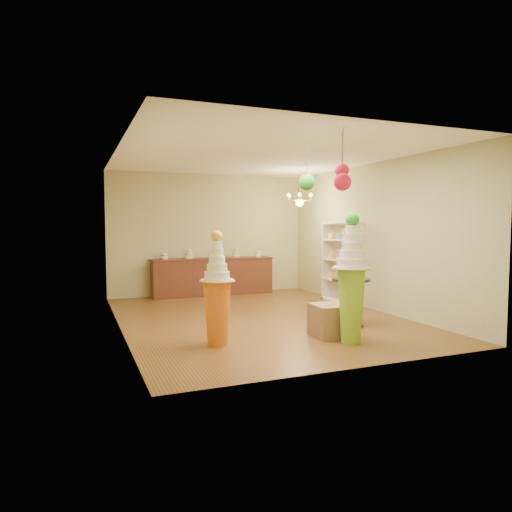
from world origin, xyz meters
name	(u,v)px	position (x,y,z in m)	size (l,w,h in m)	color
floor	(258,318)	(0.00, 0.00, 0.00)	(6.50, 6.50, 0.00)	brown
ceiling	(258,156)	(0.00, 0.00, 3.00)	(6.50, 6.50, 0.00)	white
wall_back	(210,234)	(0.00, 3.25, 1.50)	(5.00, 0.04, 3.00)	tan
wall_front	(360,246)	(0.00, -3.25, 1.50)	(5.00, 0.04, 3.00)	tan
wall_left	(119,240)	(-2.50, 0.00, 1.50)	(0.04, 6.50, 3.00)	tan
wall_right	(370,237)	(2.50, 0.00, 1.50)	(0.04, 6.50, 3.00)	tan
pedestal_green	(351,289)	(0.59, -2.19, 0.80)	(0.61, 0.61, 1.92)	#7DB227
pedestal_orange	(217,302)	(-1.29, -1.58, 0.63)	(0.61, 0.61, 1.67)	#D06518
burlap_riser	(331,320)	(0.51, -1.75, 0.25)	(0.56, 0.56, 0.51)	#896C4B
sideboard	(213,276)	(0.00, 2.97, 0.48)	(3.04, 0.54, 1.16)	#4F2619
shelving_unit	(342,263)	(2.34, 0.80, 0.90)	(0.33, 1.20, 1.80)	beige
round_table	(351,295)	(1.20, -1.26, 0.54)	(0.70, 0.70, 0.83)	black
vase	(351,273)	(1.20, -1.26, 0.93)	(0.18, 0.18, 0.19)	beige
pom_red_left	(343,182)	(0.06, -2.74, 2.30)	(0.23, 0.23, 0.81)	#3C332B
pom_green_mid	(307,182)	(0.13, -1.63, 2.40)	(0.25, 0.25, 0.73)	#3C332B
pom_red_right	(342,170)	(0.19, -2.52, 2.48)	(0.19, 0.19, 0.61)	#3C332B
chandelier	(300,200)	(1.66, 1.54, 2.30)	(0.68, 0.68, 0.85)	#DB954D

